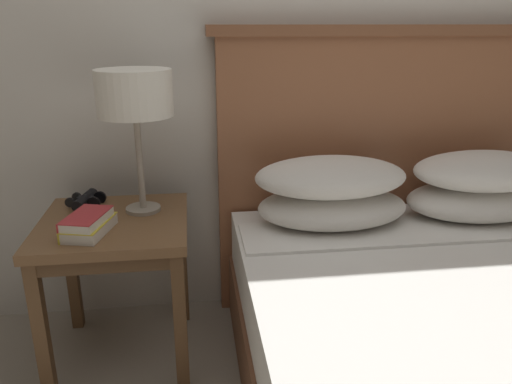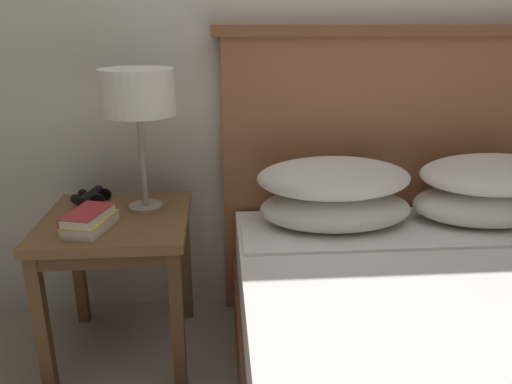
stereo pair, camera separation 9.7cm
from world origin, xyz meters
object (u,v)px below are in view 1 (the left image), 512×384
Objects in this scene: nightstand at (115,241)px; book_on_nightstand at (89,228)px; book_stacked_on_top at (86,219)px; binoculars_pair at (86,200)px; bed at (480,350)px; table_lamp at (135,96)px.

nightstand is 0.17m from book_on_nightstand.
book_stacked_on_top is 1.31× the size of binoculars_pair.
binoculars_pair is at bearing 150.96° from bed.
binoculars_pair is (-1.27, 0.71, 0.30)m from bed.
table_lamp is (-1.05, 0.62, 0.71)m from bed.
book_stacked_on_top is (-1.22, 0.42, 0.33)m from bed.
table_lamp is at bearing 49.87° from book_stacked_on_top.
bed is 1.32m from book_on_nightstand.
book_stacked_on_top reaches higher than book_on_nightstand.
book_stacked_on_top is (-0.17, -0.20, -0.38)m from table_lamp.
book_on_nightstand is 1.41× the size of binoculars_pair.
bed is 1.41m from table_lamp.
book_on_nightstand reaches higher than nightstand.
bed is 12.19× the size of binoculars_pair.
bed is at bearing -19.33° from book_on_nightstand.
book_on_nightstand is at bearing 160.67° from bed.
binoculars_pair is (-0.23, 0.09, -0.41)m from table_lamp.
table_lamp is 3.19× the size of binoculars_pair.
nightstand is 2.70× the size of book_stacked_on_top.
bed reaches higher than nightstand.
nightstand is 3.52× the size of binoculars_pair.
table_lamp is (0.10, 0.08, 0.51)m from nightstand.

